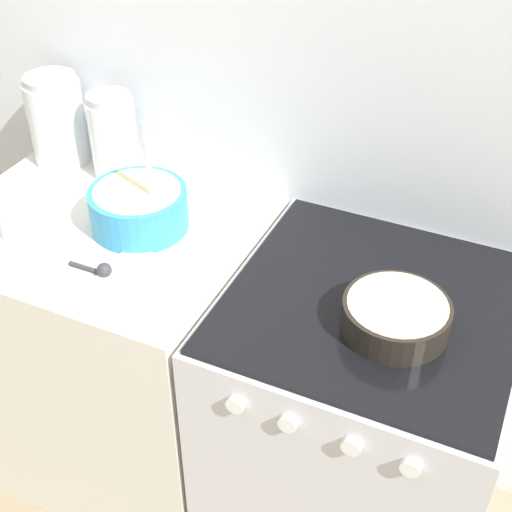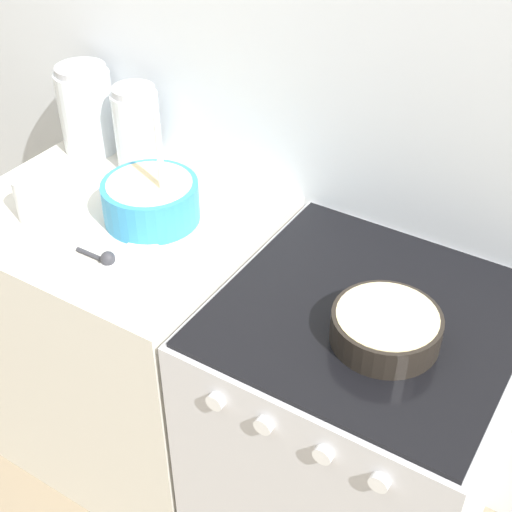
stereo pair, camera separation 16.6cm
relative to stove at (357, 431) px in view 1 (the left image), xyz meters
The scene contains 10 objects.
wall_back 0.90m from the stove, 134.38° to the left, with size 4.59×0.05×2.40m.
countertop_cabinet 0.75m from the stove, behind, with size 0.79×0.67×0.91m.
stove is the anchor object (origin of this frame).
mixing_bowl 0.82m from the stove, behind, with size 0.25×0.25×0.31m.
baking_pan 0.50m from the stove, 46.81° to the right, with size 0.23×0.23×0.07m.
storage_jar_left 1.20m from the stove, 167.28° to the left, with size 0.16×0.16×0.26m.
storage_jar_middle 1.04m from the stove, 164.52° to the left, with size 0.13×0.13×0.24m.
tin_can 1.05m from the stove, behind, with size 0.08×0.08×0.12m.
recipe_page 0.73m from the stove, 161.56° to the right, with size 0.17×0.25×0.01m.
measuring_spoon 0.80m from the stove, 163.84° to the right, with size 0.12×0.04×0.04m.
Camera 1 is at (0.62, -0.89, 1.97)m, focal length 50.00 mm.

